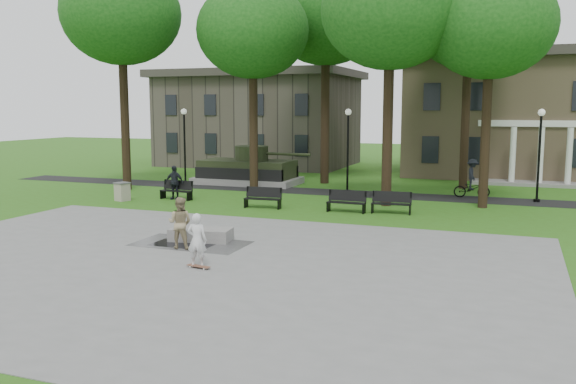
% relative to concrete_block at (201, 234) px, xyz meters
% --- Properties ---
extents(ground, '(120.00, 120.00, 0.00)m').
position_rel_concrete_block_xyz_m(ground, '(1.13, 1.90, -0.24)').
color(ground, '#2D5915').
rests_on(ground, ground).
extents(plaza, '(22.00, 16.00, 0.02)m').
position_rel_concrete_block_xyz_m(plaza, '(1.13, -3.10, -0.23)').
color(plaza, gray).
rests_on(plaza, ground).
extents(footpath, '(44.00, 2.60, 0.01)m').
position_rel_concrete_block_xyz_m(footpath, '(1.13, 13.90, -0.24)').
color(footpath, black).
rests_on(footpath, ground).
extents(building_right, '(17.00, 12.00, 8.60)m').
position_rel_concrete_block_xyz_m(building_right, '(11.13, 27.90, 4.10)').
color(building_right, '#9E8460').
rests_on(building_right, ground).
extents(building_left, '(15.00, 10.00, 7.20)m').
position_rel_concrete_block_xyz_m(building_left, '(-9.87, 28.40, 3.35)').
color(building_left, '#4C443D').
rests_on(building_left, ground).
extents(tree_0, '(6.80, 6.80, 12.97)m').
position_rel_concrete_block_xyz_m(tree_0, '(-10.87, 10.90, 9.78)').
color(tree_0, black).
rests_on(tree_0, ground).
extents(tree_1, '(6.20, 6.20, 11.63)m').
position_rel_concrete_block_xyz_m(tree_1, '(-3.37, 12.40, 8.71)').
color(tree_1, black).
rests_on(tree_1, ground).
extents(tree_2, '(6.60, 6.60, 12.16)m').
position_rel_concrete_block_xyz_m(tree_2, '(4.63, 10.40, 9.07)').
color(tree_2, black).
rests_on(tree_2, ground).
extents(tree_3, '(6.00, 6.00, 11.19)m').
position_rel_concrete_block_xyz_m(tree_3, '(9.13, 11.40, 8.35)').
color(tree_3, black).
rests_on(tree_3, ground).
extents(tree_4, '(7.20, 7.20, 13.50)m').
position_rel_concrete_block_xyz_m(tree_4, '(-0.87, 17.90, 10.15)').
color(tree_4, black).
rests_on(tree_4, ground).
extents(tree_5, '(6.40, 6.40, 12.44)m').
position_rel_concrete_block_xyz_m(tree_5, '(7.63, 18.40, 9.42)').
color(tree_5, black).
rests_on(tree_5, ground).
extents(lamp_left, '(0.36, 0.36, 4.73)m').
position_rel_concrete_block_xyz_m(lamp_left, '(-8.87, 14.20, 2.55)').
color(lamp_left, black).
rests_on(lamp_left, ground).
extents(lamp_mid, '(0.36, 0.36, 4.73)m').
position_rel_concrete_block_xyz_m(lamp_mid, '(1.63, 14.20, 2.55)').
color(lamp_mid, black).
rests_on(lamp_mid, ground).
extents(lamp_right, '(0.36, 0.36, 4.73)m').
position_rel_concrete_block_xyz_m(lamp_right, '(11.63, 14.20, 2.55)').
color(lamp_right, black).
rests_on(lamp_right, ground).
extents(tank_monument, '(7.45, 3.40, 2.40)m').
position_rel_concrete_block_xyz_m(tank_monument, '(-5.33, 15.90, 0.61)').
color(tank_monument, gray).
rests_on(tank_monument, ground).
extents(puddle, '(2.20, 1.20, 0.00)m').
position_rel_concrete_block_xyz_m(puddle, '(-0.30, -0.76, -0.22)').
color(puddle, black).
rests_on(puddle, plaza).
extents(concrete_block, '(2.33, 1.33, 0.45)m').
position_rel_concrete_block_xyz_m(concrete_block, '(0.00, 0.00, 0.00)').
color(concrete_block, gray).
rests_on(concrete_block, plaza).
extents(skateboard, '(0.80, 0.33, 0.07)m').
position_rel_concrete_block_xyz_m(skateboard, '(1.78, -3.41, -0.19)').
color(skateboard, brown).
rests_on(skateboard, plaza).
extents(skateboarder, '(0.66, 0.50, 1.65)m').
position_rel_concrete_block_xyz_m(skateboarder, '(1.68, -3.30, 0.60)').
color(skateboarder, silver).
rests_on(skateboarder, plaza).
extents(friend_watching, '(0.93, 0.77, 1.77)m').
position_rel_concrete_block_xyz_m(friend_watching, '(-0.08, -1.31, 0.66)').
color(friend_watching, '#998962').
rests_on(friend_watching, plaza).
extents(pedestrian_walker, '(1.07, 0.51, 1.79)m').
position_rel_concrete_block_xyz_m(pedestrian_walker, '(-6.21, 8.48, 0.65)').
color(pedestrian_walker, black).
rests_on(pedestrian_walker, ground).
extents(cyclist, '(1.96, 1.15, 2.09)m').
position_rel_concrete_block_xyz_m(cyclist, '(8.39, 14.63, 0.61)').
color(cyclist, black).
rests_on(cyclist, ground).
extents(park_bench_0, '(1.83, 0.68, 1.00)m').
position_rel_concrete_block_xyz_m(park_bench_0, '(-6.09, 8.54, 0.28)').
color(park_bench_0, black).
rests_on(park_bench_0, ground).
extents(park_bench_1, '(1.82, 0.63, 1.00)m').
position_rel_concrete_block_xyz_m(park_bench_1, '(-0.75, 7.57, 0.28)').
color(park_bench_1, black).
rests_on(park_bench_1, ground).
extents(park_bench_2, '(1.81, 0.55, 1.00)m').
position_rel_concrete_block_xyz_m(park_bench_2, '(3.31, 7.85, 0.28)').
color(park_bench_2, black).
rests_on(park_bench_2, ground).
extents(park_bench_3, '(1.83, 0.64, 1.00)m').
position_rel_concrete_block_xyz_m(park_bench_3, '(5.33, 8.22, 0.28)').
color(park_bench_3, black).
rests_on(park_bench_3, ground).
extents(trash_bin, '(0.82, 0.82, 0.96)m').
position_rel_concrete_block_xyz_m(trash_bin, '(-8.48, 7.10, 0.24)').
color(trash_bin, '#9D9681').
rests_on(trash_bin, ground).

